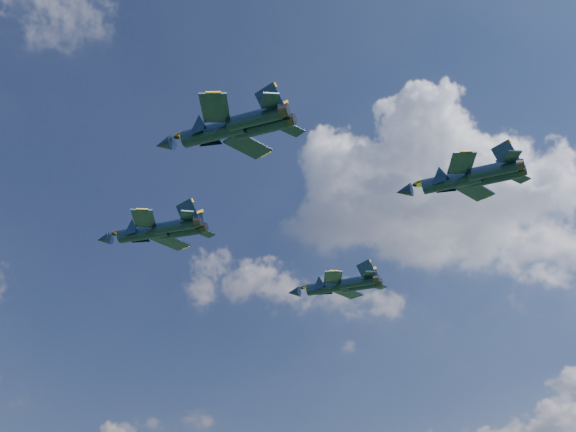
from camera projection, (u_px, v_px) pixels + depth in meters
The scene contains 4 objects.
jet_lead at pixel (140, 233), 100.92m from camera, with size 13.35×16.96×4.21m.
jet_left at pixel (209, 133), 78.88m from camera, with size 12.79×17.14×4.17m.
jet_right at pixel (325, 287), 110.49m from camera, with size 11.55×15.45×3.76m.
jet_slot at pixel (447, 181), 86.41m from camera, with size 11.89×16.13×3.89m.
Camera 1 is at (-54.53, -64.42, 18.12)m, focal length 45.00 mm.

